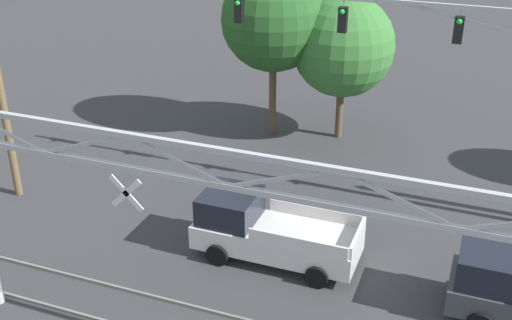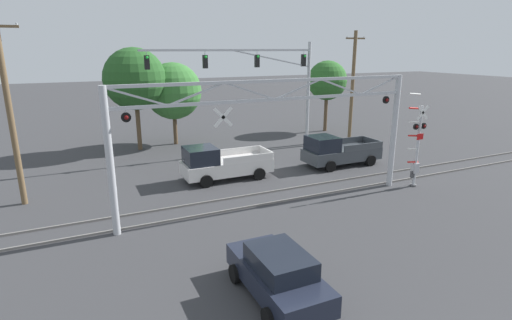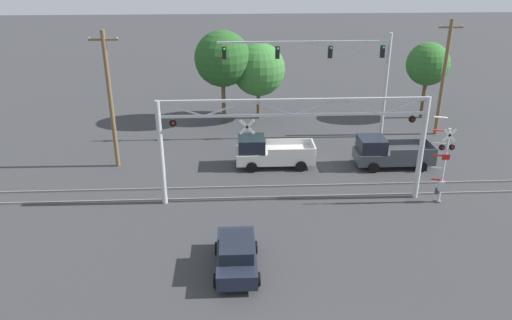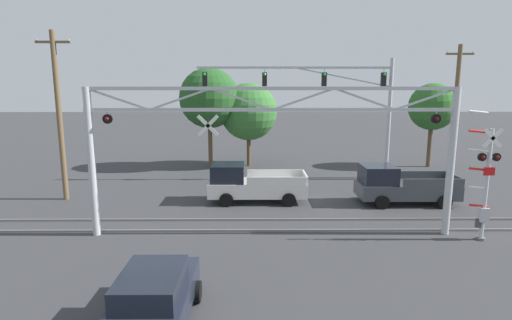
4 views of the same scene
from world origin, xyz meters
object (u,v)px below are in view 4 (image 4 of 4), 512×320
background_tree_far_left_verge (432,107)px  pickup_truck_following (400,186)px  utility_pole_left (59,115)px  traffic_signal_span (338,95)px  utility_pole_right (455,111)px  crossing_gantry (272,139)px  pickup_truck_lead (251,184)px  background_tree_beyond_span (249,112)px  crossing_signal_mast (485,188)px  sedan_waiting (154,299)px  background_tree_far_right_verge (209,98)px

background_tree_far_left_verge → pickup_truck_following: bearing=-120.5°
utility_pole_left → background_tree_far_left_verge: (23.86, 9.00, -0.02)m
traffic_signal_span → pickup_truck_following: (2.24, -5.53, -4.64)m
utility_pole_right → pickup_truck_following: bearing=-133.2°
crossing_gantry → utility_pole_right: size_ratio=1.69×
background_tree_far_left_verge → traffic_signal_span: bearing=-151.5°
traffic_signal_span → utility_pole_left: size_ratio=1.40×
traffic_signal_span → pickup_truck_lead: (-5.62, -5.08, -4.64)m
traffic_signal_span → pickup_truck_following: bearing=-67.9°
traffic_signal_span → utility_pole_left: 16.44m
background_tree_beyond_span → crossing_signal_mast: bearing=-59.0°
sedan_waiting → background_tree_far_left_verge: 26.76m
traffic_signal_span → utility_pole_right: bearing=2.8°
traffic_signal_span → background_tree_beyond_span: size_ratio=1.95×
pickup_truck_lead → utility_pole_left: 10.79m
pickup_truck_following → utility_pole_left: bearing=177.0°
pickup_truck_lead → sedan_waiting: 11.79m
sedan_waiting → background_tree_beyond_span: background_tree_beyond_span is taller
pickup_truck_lead → pickup_truck_following: bearing=-3.3°
pickup_truck_following → background_tree_far_right_verge: 15.35m
crossing_signal_mast → traffic_signal_span: size_ratio=0.42×
pickup_truck_following → crossing_gantry: bearing=-147.3°
utility_pole_right → background_tree_far_right_verge: (-16.55, 3.89, 0.73)m
utility_pole_left → utility_pole_right: bearing=11.9°
crossing_signal_mast → pickup_truck_following: crossing_signal_mast is taller
crossing_signal_mast → sedan_waiting: (-11.63, -5.91, -1.36)m
utility_pole_left → crossing_signal_mast: bearing=-17.5°
crossing_signal_mast → utility_pole_left: bearing=162.5°
background_tree_far_left_verge → utility_pole_left: bearing=-159.3°
crossing_gantry → background_tree_far_left_verge: background_tree_far_left_verge is taller
crossing_signal_mast → background_tree_far_right_verge: size_ratio=0.69×
traffic_signal_span → pickup_truck_lead: bearing=-137.9°
traffic_signal_span → background_tree_far_right_verge: size_ratio=1.66×
crossing_gantry → crossing_signal_mast: (8.36, -0.68, -1.86)m
background_tree_beyond_span → utility_pole_left: bearing=-136.0°
utility_pole_right → background_tree_beyond_span: (-13.62, 4.60, -0.33)m
pickup_truck_lead → background_tree_far_left_verge: (13.72, 9.48, 3.65)m
pickup_truck_following → sedan_waiting: 15.10m
traffic_signal_span → sedan_waiting: 19.06m
background_tree_beyond_span → background_tree_far_left_verge: background_tree_beyond_span is taller
crossing_signal_mast → background_tree_far_left_verge: size_ratio=0.81×
crossing_signal_mast → crossing_gantry: bearing=175.3°
crossing_gantry → utility_pole_right: 16.31m
traffic_signal_span → sedan_waiting: traffic_signal_span is taller
crossing_gantry → pickup_truck_following: 8.85m
crossing_signal_mast → background_tree_beyond_span: background_tree_beyond_span is taller
crossing_gantry → traffic_signal_span: (4.74, 10.02, 1.57)m
pickup_truck_following → utility_pole_left: utility_pole_left is taller
pickup_truck_lead → sedan_waiting: (-2.39, -11.54, -0.16)m
crossing_signal_mast → utility_pole_left: utility_pole_left is taller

